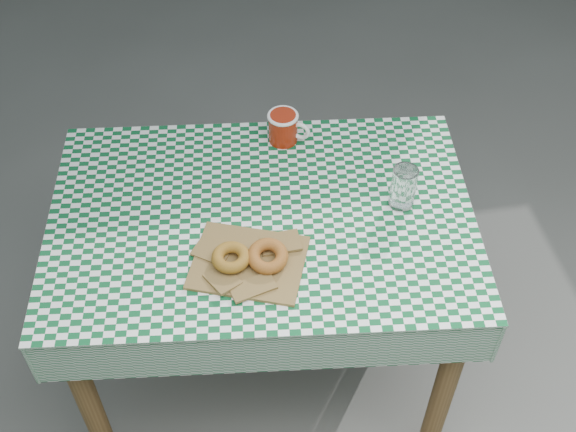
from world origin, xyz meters
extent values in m
plane|color=#51514C|center=(0.00, 0.00, 0.00)|extent=(60.00, 60.00, 0.00)
cube|color=brown|center=(0.05, 0.05, 0.38)|extent=(1.16, 0.84, 0.75)
cube|color=#0C4D25|center=(0.05, 0.05, 0.75)|extent=(1.18, 0.86, 0.01)
cube|color=olive|center=(0.00, -0.10, 0.76)|extent=(0.33, 0.29, 0.01)
torus|color=#87601B|center=(-0.04, -0.10, 0.79)|extent=(0.12, 0.12, 0.03)
torus|color=#9A501F|center=(0.04, -0.11, 0.79)|extent=(0.11, 0.11, 0.03)
cylinder|color=white|center=(0.42, 0.03, 0.82)|extent=(0.09, 0.09, 0.12)
camera|label=1|loc=(-0.10, -1.22, 2.15)|focal=45.74mm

